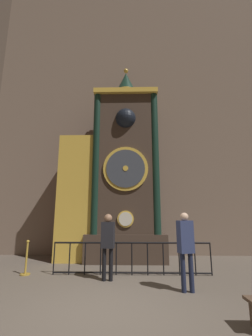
{
  "coord_description": "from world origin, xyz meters",
  "views": [
    {
      "loc": [
        0.47,
        -4.42,
        1.67
      ],
      "look_at": [
        0.27,
        4.63,
        3.6
      ],
      "focal_mm": 24.0,
      "sensor_mm": 36.0,
      "label": 1
    }
  ],
  "objects_px": {
    "visitor_near": "(108,239)",
    "visitor_far": "(186,243)",
    "clock_tower": "(115,175)",
    "stanchion_post": "(26,264)"
  },
  "relations": [
    {
      "from": "visitor_near",
      "to": "visitor_far",
      "type": "distance_m",
      "value": 2.08
    },
    {
      "from": "clock_tower",
      "to": "visitor_far",
      "type": "bearing_deg",
      "value": -61.79
    },
    {
      "from": "clock_tower",
      "to": "stanchion_post",
      "type": "height_order",
      "value": "clock_tower"
    },
    {
      "from": "clock_tower",
      "to": "stanchion_post",
      "type": "distance_m",
      "value": 4.4
    },
    {
      "from": "stanchion_post",
      "to": "visitor_far",
      "type": "bearing_deg",
      "value": -18.09
    },
    {
      "from": "clock_tower",
      "to": "stanchion_post",
      "type": "bearing_deg",
      "value": -138.86
    },
    {
      "from": "clock_tower",
      "to": "visitor_near",
      "type": "xyz_separation_m",
      "value": [
        0.0,
        -2.68,
        -2.25
      ]
    },
    {
      "from": "clock_tower",
      "to": "visitor_far",
      "type": "height_order",
      "value": "clock_tower"
    },
    {
      "from": "visitor_near",
      "to": "visitor_far",
      "type": "height_order",
      "value": "visitor_far"
    },
    {
      "from": "visitor_near",
      "to": "visitor_far",
      "type": "xyz_separation_m",
      "value": [
        1.9,
        -0.86,
        0.0
      ]
    }
  ]
}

